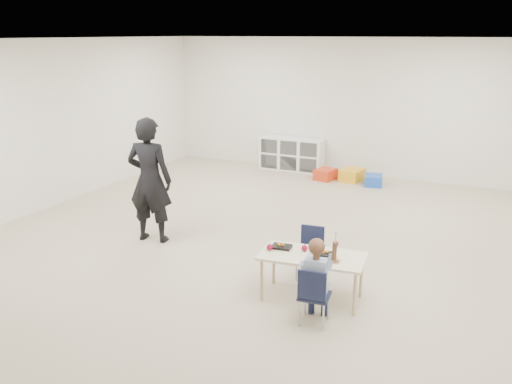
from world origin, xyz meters
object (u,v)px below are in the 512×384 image
at_px(adult, 150,180).
at_px(table, 312,277).
at_px(child, 315,278).
at_px(chair_near, 315,295).
at_px(cubby_shelf, 292,154).

bearing_deg(adult, table, 155.57).
bearing_deg(child, adult, 151.01).
relative_size(chair_near, child, 0.63).
relative_size(table, cubby_shelf, 0.86).
xyz_separation_m(table, chair_near, (0.20, -0.49, 0.05)).
bearing_deg(cubby_shelf, table, -66.43).
bearing_deg(child, table, 106.45).
height_order(table, cubby_shelf, cubby_shelf).
distance_m(table, child, 0.58).
bearing_deg(table, adult, 158.68).
height_order(child, adult, adult).
bearing_deg(adult, cubby_shelf, -102.49).
distance_m(child, cubby_shelf, 6.51).
bearing_deg(cubby_shelf, child, -66.53).
distance_m(table, adult, 2.85).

